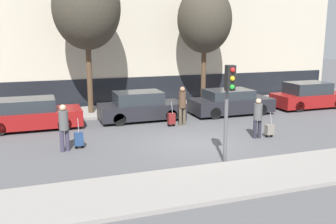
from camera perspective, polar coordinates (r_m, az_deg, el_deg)
name	(u,v)px	position (r m, az deg, el deg)	size (l,w,h in m)	color
ground_plane	(195,144)	(14.61, 4.19, -4.90)	(80.00, 80.00, 0.00)	#4C4C4F
sidewalk_near	(246,177)	(11.45, 11.78, -9.67)	(28.00, 2.50, 0.12)	gray
sidewalk_far	(146,109)	(21.01, -3.41, 0.49)	(28.00, 3.00, 0.12)	gray
building_facade	(129,21)	(24.10, -6.00, 13.69)	(28.00, 2.89, 9.99)	#B7AD99
parked_car_0	(31,115)	(17.81, -20.17, -0.38)	(4.31, 1.85, 1.38)	maroon
parked_car_1	(141,107)	(18.40, -4.20, 0.76)	(4.13, 1.73, 1.43)	black
parked_car_2	(230,102)	(20.05, 9.47, 1.45)	(4.31, 1.85, 1.32)	black
parked_car_3	(309,96)	(22.90, 20.65, 2.29)	(4.24, 1.79, 1.48)	maroon
pedestrian_left	(64,125)	(13.96, -15.60, -1.91)	(0.34, 0.34, 1.74)	#383347
trolley_left	(79,139)	(14.33, -13.44, -4.02)	(0.34, 0.29, 1.15)	navy
pedestrian_center	(182,103)	(17.29, 2.20, 1.33)	(0.35, 0.34, 1.82)	#4C4233
trolley_center	(171,119)	(17.21, 0.52, -1.02)	(0.34, 0.29, 1.16)	maroon
pedestrian_right	(258,116)	(15.61, 13.53, -0.58)	(0.35, 0.34, 1.65)	#23232D
trolley_right	(269,130)	(15.99, 15.20, -2.62)	(0.34, 0.29, 1.07)	slate
traffic_light	(229,94)	(12.05, 9.22, 2.73)	(0.28, 0.47, 3.25)	#515154
parked_bicycle	(219,97)	(22.34, 7.73, 2.22)	(1.77, 0.06, 0.96)	black
bare_tree_near_crossing	(205,20)	(21.89, 5.59, 13.81)	(3.10, 3.10, 6.75)	#4C3826
bare_tree_down_street	(87,8)	(19.77, -12.31, 15.19)	(3.40, 3.40, 7.41)	#4C3826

